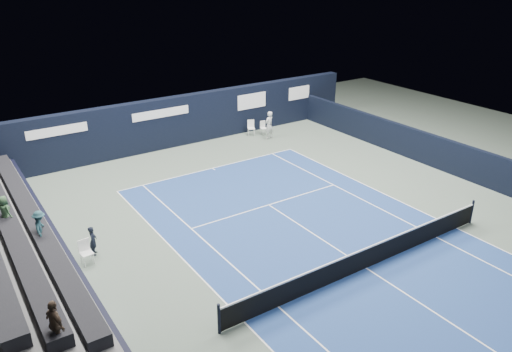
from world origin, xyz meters
The scene contains 12 objects.
ground centered at (0.00, 2.00, 0.00)m, with size 48.00×48.00×0.00m, color #516056.
court_surface centered at (0.00, 0.00, 0.00)m, with size 10.97×23.77×0.01m, color navy.
enclosure_wall_right centered at (10.50, 6.00, 0.90)m, with size 0.30×22.00×1.80m, color black.
folding_chair_back_a centered at (5.81, 15.31, 0.59)m, with size 0.41×0.44×0.89m.
folding_chair_back_b centered at (5.02, 15.56, 0.58)m, with size 0.58×0.58×1.01m.
line_judge_chair centered at (-8.64, 6.27, 0.56)m, with size 0.47×0.46×0.99m.
line_judge centered at (-8.20, 6.73, 0.61)m, with size 0.44×0.29×1.21m, color black.
court_markings centered at (0.00, 0.00, 0.01)m, with size 11.03×23.83×0.00m.
tennis_net centered at (0.00, 0.00, 0.51)m, with size 12.90×0.10×1.10m.
back_sponsor_wall centered at (0.01, 16.50, 1.55)m, with size 26.00×0.63×3.10m.
side_barrier_left centered at (-9.50, 5.97, 0.60)m, with size 0.33×22.00×1.20m.
tennis_player centered at (5.59, 14.30, 0.91)m, with size 0.76×0.91×1.82m.
Camera 1 is at (-12.32, -10.88, 10.70)m, focal length 35.00 mm.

